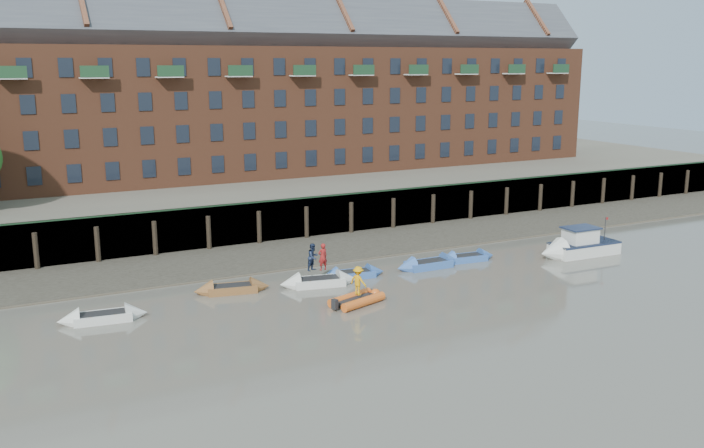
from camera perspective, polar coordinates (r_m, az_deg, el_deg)
ground at (r=40.41m, az=6.47°, el=-7.86°), size 220.00×220.00×0.00m
foreshore at (r=55.58m, az=-3.81°, el=-2.15°), size 110.00×8.00×0.50m
mud_band at (r=52.58m, az=-2.34°, el=-2.98°), size 110.00×1.60×0.10m
river_wall at (r=59.16m, az=-5.52°, el=0.30°), size 110.00×1.23×3.30m
bank_terrace at (r=71.77m, az=-9.55°, el=2.34°), size 110.00×28.00×3.20m
apartment_terrace at (r=71.66m, az=-10.13°, el=11.33°), size 80.60×15.56×20.98m
rowboat_0 at (r=43.17m, az=-18.53°, el=-6.77°), size 4.85×1.90×1.37m
rowboat_2 at (r=46.47m, az=-9.17°, el=-4.91°), size 4.81×2.18×1.35m
rowboat_3 at (r=47.29m, az=-2.56°, el=-4.43°), size 5.19×2.39×1.45m
rowboat_4 at (r=48.94m, az=0.06°, el=-3.87°), size 4.52×1.74×1.28m
rowboat_5 at (r=51.48m, az=5.89°, el=-3.08°), size 4.96×1.46×1.44m
rowboat_6 at (r=53.58m, az=8.77°, el=-2.58°), size 4.48×1.71×1.27m
rib_tender at (r=43.85m, az=0.49°, el=-5.77°), size 3.61×2.57×0.61m
motor_launch at (r=56.45m, az=16.54°, el=-1.70°), size 6.57×2.35×2.68m
person_rower_a at (r=46.98m, az=-2.26°, el=-2.52°), size 0.67×0.48×1.74m
person_rower_b at (r=46.89m, az=-3.00°, el=-2.54°), size 1.07×0.99×1.76m
person_rib_crew at (r=43.40m, az=0.48°, el=-4.36°), size 1.03×1.27×1.71m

